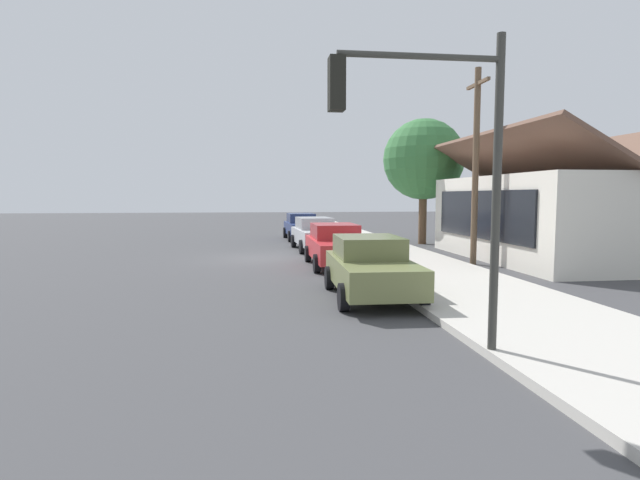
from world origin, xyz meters
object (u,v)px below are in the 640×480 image
at_px(car_navy, 302,226).
at_px(fire_hydrant_red, 335,235).
at_px(utility_pole_wooden, 476,163).
at_px(car_olive, 371,267).
at_px(traffic_light_main, 434,143).
at_px(car_cherry, 336,245).
at_px(shade_tree, 424,160).
at_px(car_silver, 315,233).

distance_m(car_navy, fire_hydrant_red, 3.33).
height_order(car_navy, utility_pole_wooden, utility_pole_wooden).
distance_m(car_olive, traffic_light_main, 5.76).
xyz_separation_m(car_cherry, traffic_light_main, (11.01, -0.27, 2.67)).
relative_size(car_navy, shade_tree, 0.70).
distance_m(car_silver, traffic_light_main, 17.01).
relative_size(car_silver, car_olive, 1.09).
relative_size(car_navy, car_olive, 1.07).
xyz_separation_m(car_olive, utility_pole_wooden, (-5.69, 5.44, 3.11)).
bearing_deg(fire_hydrant_red, car_olive, -5.56).
height_order(traffic_light_main, fire_hydrant_red, traffic_light_main).
relative_size(traffic_light_main, fire_hydrant_red, 7.32).
bearing_deg(car_silver, car_olive, -2.85).
relative_size(traffic_light_main, utility_pole_wooden, 0.69).
bearing_deg(car_cherry, utility_pole_wooden, 87.64).
height_order(shade_tree, traffic_light_main, shade_tree).
xyz_separation_m(car_silver, car_olive, (11.71, 0.02, -0.00)).
xyz_separation_m(car_navy, fire_hydrant_red, (2.91, 1.59, -0.32)).
distance_m(shade_tree, utility_pole_wooden, 8.37).
bearing_deg(car_cherry, car_silver, -179.15).
bearing_deg(car_olive, traffic_light_main, -0.73).
height_order(traffic_light_main, utility_pole_wooden, utility_pole_wooden).
bearing_deg(car_olive, car_navy, -177.80).
bearing_deg(car_navy, shade_tree, 57.90).
height_order(car_navy, fire_hydrant_red, car_navy).
bearing_deg(traffic_light_main, car_cherry, 178.60).
relative_size(car_navy, car_cherry, 1.01).
distance_m(traffic_light_main, utility_pole_wooden, 12.18).
relative_size(car_navy, fire_hydrant_red, 6.81).
bearing_deg(car_silver, utility_pole_wooden, 39.28).
height_order(car_silver, traffic_light_main, traffic_light_main).
xyz_separation_m(car_navy, car_cherry, (11.79, 0.20, 0.00)).
bearing_deg(utility_pole_wooden, car_silver, -137.75).
bearing_deg(shade_tree, car_olive, -24.05).
distance_m(car_cherry, traffic_light_main, 11.34).
distance_m(car_silver, car_cherry, 5.78).
bearing_deg(utility_pole_wooden, car_navy, -155.08).
bearing_deg(traffic_light_main, car_silver, 179.34).
relative_size(shade_tree, fire_hydrant_red, 9.67).
xyz_separation_m(shade_tree, traffic_light_main, (19.08, -6.46, -1.15)).
height_order(car_silver, shade_tree, shade_tree).
xyz_separation_m(car_navy, traffic_light_main, (22.80, -0.07, 2.68)).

